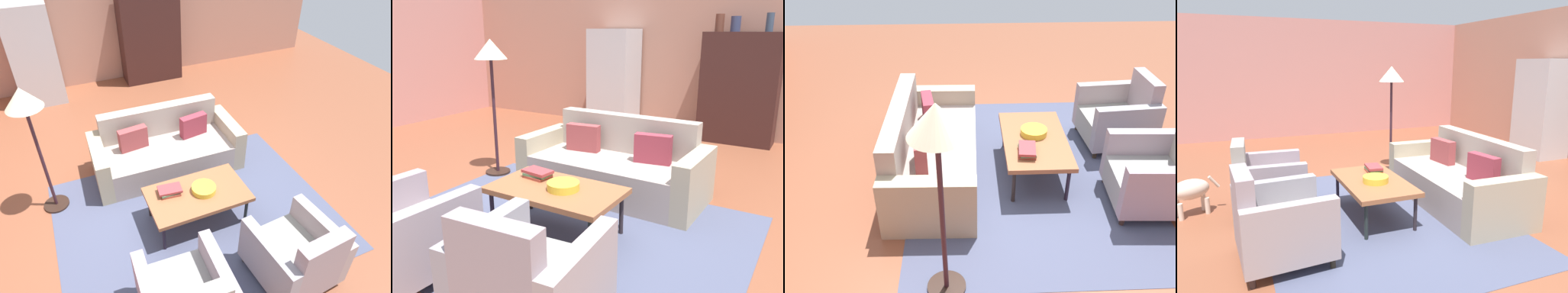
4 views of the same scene
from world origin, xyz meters
TOP-DOWN VIEW (x-y plane):
  - ground_plane at (0.00, 0.00)m, footprint 11.99×11.99m
  - area_rug at (0.25, -0.67)m, footprint 3.40×2.60m
  - couch at (0.25, 0.47)m, footprint 2.12×0.95m
  - coffee_table at (0.25, -0.72)m, footprint 1.20×0.70m
  - armchair_left at (-0.35, -1.88)m, footprint 0.83×0.83m
  - armchair_right at (0.85, -1.88)m, footprint 0.86×0.86m
  - fruit_bowl at (0.33, -0.72)m, footprint 0.29×0.29m
  - book_stack at (-0.05, -0.59)m, footprint 0.30×0.21m
  - floor_lamp at (-1.37, 0.23)m, footprint 0.40×0.40m

SIDE VIEW (x-z plane):
  - ground_plane at x=0.00m, z-range 0.00..0.00m
  - area_rug at x=0.25m, z-range 0.00..0.01m
  - couch at x=0.25m, z-range -0.14..0.72m
  - armchair_left at x=-0.35m, z-range -0.10..0.78m
  - armchair_right at x=0.85m, z-range -0.10..0.78m
  - coffee_table at x=0.25m, z-range 0.18..0.63m
  - fruit_bowl at x=0.33m, z-range 0.44..0.51m
  - book_stack at x=-0.05m, z-range 0.45..0.52m
  - floor_lamp at x=-1.37m, z-range 0.58..2.30m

